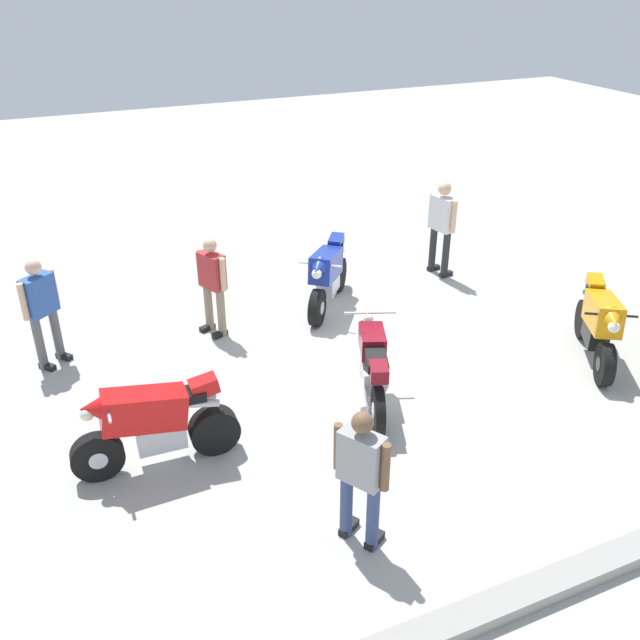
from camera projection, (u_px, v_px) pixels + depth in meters
The scene contains 10 objects.
ground_plane at pixel (390, 348), 10.53m from camera, with size 40.00×40.00×0.00m, color #ADAAA3.
curb_edge at pixel (617, 557), 6.78m from camera, with size 14.00×0.30×0.15m, color gray.
motorcycle_orange_sportbike at pixel (599, 323), 9.98m from camera, with size 1.21×1.75×1.14m.
motorcycle_red_sportbike at pixel (154, 423), 7.86m from camera, with size 1.96×0.70×1.14m.
motorcycle_maroon_cruiser at pixel (372, 367), 9.06m from camera, with size 0.98×1.99×1.09m.
motorcycle_blue_sportbike at pixel (327, 274), 11.50m from camera, with size 1.36×1.65×1.14m.
person_in_red_shirt at pixel (212, 281), 10.56m from camera, with size 0.44×0.61×1.58m.
person_in_white_shirt at pixel (442, 222), 12.49m from camera, with size 0.38×0.68×1.77m.
person_in_gray_shirt at pixel (361, 472), 6.66m from camera, with size 0.48×0.58×1.59m.
person_in_blue_shirt at pixel (42, 306), 9.71m from camera, with size 0.56×0.52×1.64m.
Camera 1 is at (4.65, 7.89, 5.33)m, focal length 38.66 mm.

